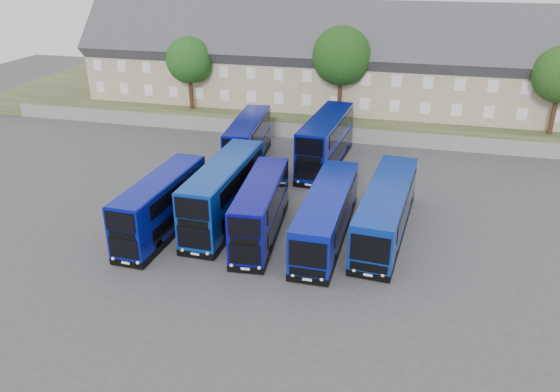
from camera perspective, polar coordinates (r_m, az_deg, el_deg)
The scene contains 13 objects.
ground at distance 35.20m, azimuth -3.66°, elevation -6.11°, with size 120.00×120.00×0.00m, color #414145.
retaining_wall at distance 56.30m, azimuth 3.83°, elevation 6.66°, with size 70.00×0.40×1.50m, color slate.
earth_bank at distance 65.70m, azimuth 5.50°, elevation 9.42°, with size 80.00×20.00×2.00m, color #394828.
terrace_row at distance 60.61m, azimuth 5.09°, elevation 13.60°, with size 54.00×10.40×11.20m.
dd_front_left at distance 37.79m, azimuth -12.28°, elevation -1.10°, with size 2.64×10.02×3.95m.
dd_front_mid at distance 38.49m, azimuth -5.85°, elevation 0.19°, with size 2.66×11.03×4.37m.
dd_front_right at distance 36.41m, azimuth -2.02°, elevation -1.55°, with size 3.10×10.00×3.91m.
dd_rear_left at distance 49.47m, azimuth -3.34°, elevation 5.66°, with size 3.27×10.38×4.06m.
dd_rear_right at distance 48.80m, azimuth 4.79°, elevation 5.62°, with size 3.37×11.47×4.50m.
coach_east_a at distance 36.50m, azimuth 4.89°, elevation -2.08°, with size 2.65×12.13×3.31m.
coach_east_b at distance 37.56m, azimuth 11.02°, elevation -1.56°, with size 3.60×12.74×3.44m.
tree_west at distance 59.77m, azimuth -9.33°, elevation 13.67°, with size 4.80×4.80×7.65m.
tree_mid at distance 55.75m, azimuth 6.59°, elevation 14.13°, with size 5.76×5.76×9.18m.
Camera 1 is at (9.69, -28.77, 17.82)m, focal length 35.00 mm.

